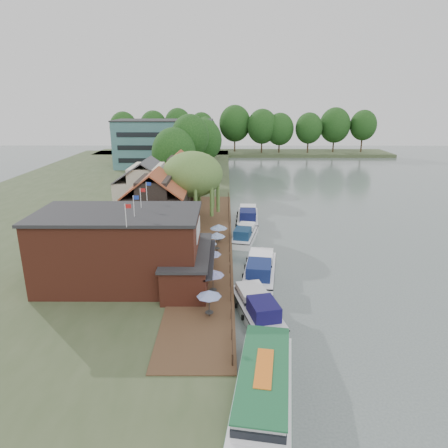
{
  "coord_description": "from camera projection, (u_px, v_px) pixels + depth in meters",
  "views": [
    {
      "loc": [
        -5.76,
        -36.93,
        18.35
      ],
      "look_at": [
        -6.0,
        12.0,
        3.0
      ],
      "focal_mm": 32.0,
      "sensor_mm": 36.0,
      "label": 1
    }
  ],
  "objects": [
    {
      "name": "hotel_block",
      "position": [
        165.0,
        143.0,
        105.45
      ],
      "size": [
        25.4,
        12.4,
        12.3
      ],
      "primitive_type": null,
      "color": "#38666B",
      "rests_on": "land_bank"
    },
    {
      "name": "umbrella_5",
      "position": [
        217.0,
        242.0,
        46.99
      ],
      "size": [
        2.02,
        2.02,
        2.38
      ],
      "primitive_type": null,
      "color": "#1A4692",
      "rests_on": "quay_deck"
    },
    {
      "name": "bank_tree_4",
      "position": [
        204.0,
        141.0,
        120.31
      ],
      "size": [
        6.78,
        6.78,
        10.44
      ],
      "primitive_type": null,
      "color": "#143811",
      "rests_on": "land_bank"
    },
    {
      "name": "ground",
      "position": [
        282.0,
        287.0,
        40.7
      ],
      "size": [
        260.0,
        260.0,
        0.0
      ],
      "primitive_type": "plane",
      "color": "#4E5A59",
      "rests_on": "ground"
    },
    {
      "name": "bank_tree_2",
      "position": [
        203.0,
        147.0,
        92.6
      ],
      "size": [
        8.63,
        8.63,
        13.25
      ],
      "primitive_type": null,
      "color": "#143811",
      "rests_on": "land_bank"
    },
    {
      "name": "umbrella_1",
      "position": [
        213.0,
        282.0,
        36.72
      ],
      "size": [
        2.11,
        2.11,
        2.38
      ],
      "primitive_type": null,
      "color": "navy",
      "rests_on": "quay_deck"
    },
    {
      "name": "quay_rail",
      "position": [
        229.0,
        239.0,
        50.29
      ],
      "size": [
        0.2,
        49.0,
        1.0
      ],
      "primitive_type": null,
      "color": "black",
      "rests_on": "land_bank"
    },
    {
      "name": "cottage_b",
      "position": [
        147.0,
        187.0,
        62.11
      ],
      "size": [
        9.6,
        8.6,
        8.5
      ],
      "primitive_type": null,
      "color": "beige",
      "rests_on": "land_bank"
    },
    {
      "name": "land_bank",
      "position": [
        96.0,
        200.0,
        74.08
      ],
      "size": [
        50.0,
        140.0,
        1.0
      ],
      "primitive_type": "cube",
      "color": "#384728",
      "rests_on": "ground"
    },
    {
      "name": "bank_tree_5",
      "position": [
        206.0,
        136.0,
        126.89
      ],
      "size": [
        6.43,
        6.43,
        12.13
      ],
      "primitive_type": null,
      "color": "#143811",
      "rests_on": "land_bank"
    },
    {
      "name": "bank_tree_0",
      "position": [
        174.0,
        158.0,
        80.43
      ],
      "size": [
        8.87,
        8.87,
        12.08
      ],
      "primitive_type": null,
      "color": "#143811",
      "rests_on": "land_bank"
    },
    {
      "name": "quay_deck",
      "position": [
        208.0,
        244.0,
        49.96
      ],
      "size": [
        6.0,
        50.0,
        0.1
      ],
      "primitive_type": "cube",
      "color": "#47301E",
      "rests_on": "land_bank"
    },
    {
      "name": "bank_tree_3",
      "position": [
        189.0,
        138.0,
        114.35
      ],
      "size": [
        8.56,
        8.56,
        13.25
      ],
      "primitive_type": null,
      "color": "#143811",
      "rests_on": "land_bank"
    },
    {
      "name": "cruiser_1",
      "position": [
        260.0,
        267.0,
        42.3
      ],
      "size": [
        5.02,
        11.18,
        2.65
      ],
      "primitive_type": null,
      "rotation": [
        0.0,
        0.0,
        -0.15
      ],
      "color": "white",
      "rests_on": "ground"
    },
    {
      "name": "tour_boat",
      "position": [
        263.0,
        393.0,
        24.02
      ],
      "size": [
        5.6,
        13.32,
        2.82
      ],
      "primitive_type": null,
      "rotation": [
        0.0,
        0.0,
        -0.16
      ],
      "color": "silver",
      "rests_on": "ground"
    },
    {
      "name": "umbrella_2",
      "position": [
        202.0,
        273.0,
        38.45
      ],
      "size": [
        2.22,
        2.22,
        2.38
      ],
      "primitive_type": null,
      "color": "navy",
      "rests_on": "quay_deck"
    },
    {
      "name": "swan",
      "position": [
        286.0,
        373.0,
        27.6
      ],
      "size": [
        0.44,
        0.44,
        0.44
      ],
      "primitive_type": "sphere",
      "color": "white",
      "rests_on": "ground"
    },
    {
      "name": "willow",
      "position": [
        193.0,
        188.0,
        57.02
      ],
      "size": [
        8.6,
        8.6,
        10.43
      ],
      "primitive_type": null,
      "color": "#476B2D",
      "rests_on": "land_bank"
    },
    {
      "name": "cruiser_3",
      "position": [
        248.0,
        215.0,
        61.38
      ],
      "size": [
        4.09,
        10.88,
        2.62
      ],
      "primitive_type": null,
      "rotation": [
        0.0,
        0.0,
        -0.06
      ],
      "color": "silver",
      "rests_on": "ground"
    },
    {
      "name": "umbrella_4",
      "position": [
        208.0,
        249.0,
        44.6
      ],
      "size": [
        1.99,
        1.99,
        2.38
      ],
      "primitive_type": null,
      "color": "navy",
      "rests_on": "quay_deck"
    },
    {
      "name": "cottage_c",
      "position": [
        179.0,
        176.0,
        70.68
      ],
      "size": [
        7.6,
        7.6,
        8.5
      ],
      "primitive_type": null,
      "color": "black",
      "rests_on": "land_bank"
    },
    {
      "name": "cruiser_2",
      "position": [
        245.0,
        233.0,
        53.84
      ],
      "size": [
        4.85,
        9.62,
        2.2
      ],
      "primitive_type": null,
      "rotation": [
        0.0,
        0.0,
        -0.21
      ],
      "color": "white",
      "rests_on": "ground"
    },
    {
      "name": "umbrella_6",
      "position": [
        219.0,
        233.0,
        49.95
      ],
      "size": [
        2.21,
        2.21,
        2.38
      ],
      "primitive_type": null,
      "color": "#1B4996",
      "rests_on": "quay_deck"
    },
    {
      "name": "umbrella_3",
      "position": [
        210.0,
        260.0,
        41.59
      ],
      "size": [
        2.41,
        2.41,
        2.38
      ],
      "primitive_type": null,
      "color": "navy",
      "rests_on": "quay_deck"
    },
    {
      "name": "cruiser_0",
      "position": [
        257.0,
        304.0,
        34.91
      ],
      "size": [
        5.32,
        10.33,
        2.39
      ],
      "primitive_type": null,
      "rotation": [
        0.0,
        0.0,
        0.23
      ],
      "color": "silver",
      "rests_on": "ground"
    },
    {
      "name": "bank_tree_1",
      "position": [
        190.0,
        149.0,
        84.13
      ],
      "size": [
        7.92,
        7.92,
        14.48
      ],
      "primitive_type": null,
      "color": "#143811",
      "rests_on": "land_bank"
    },
    {
      "name": "umbrella_0",
      "position": [
        209.0,
        303.0,
        32.81
      ],
      "size": [
        2.07,
        2.07,
        2.38
      ],
      "primitive_type": null,
      "color": "#1C3B9C",
      "rests_on": "quay_deck"
    },
    {
      "name": "pub",
      "position": [
        140.0,
        248.0,
        38.42
      ],
      "size": [
        20.0,
        11.0,
        7.3
      ],
      "primitive_type": null,
      "color": "maroon",
      "rests_on": "land_bank"
    },
    {
      "name": "cottage_a",
      "position": [
        156.0,
        203.0,
        52.55
      ],
      "size": [
        8.6,
        7.6,
        8.5
      ],
      "primitive_type": null,
      "color": "black",
      "rests_on": "land_bank"
    }
  ]
}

